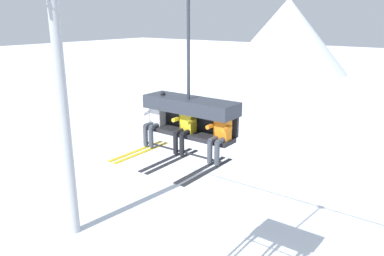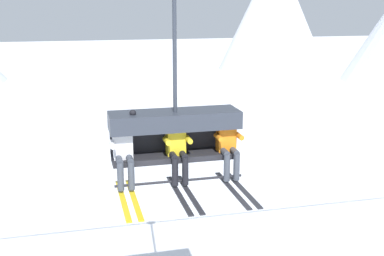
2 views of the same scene
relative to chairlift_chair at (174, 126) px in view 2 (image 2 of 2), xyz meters
name	(u,v)px [view 2 (image 2 of 2)]	position (x,y,z in m)	size (l,w,h in m)	color
mountain_peak_central	(274,10)	(22.17, 47.18, 1.37)	(13.04, 13.04, 14.10)	white
chairlift_chair	(174,126)	(0.00, 0.00, 0.00)	(2.25, 0.74, 3.93)	#232328
skier_white	(124,150)	(-0.91, -0.21, -0.31)	(0.48, 1.70, 1.34)	silver
skier_yellow	(177,147)	(0.00, -0.22, -0.33)	(0.46, 1.70, 1.23)	yellow
skier_orange	(228,144)	(0.91, -0.22, -0.33)	(0.46, 1.70, 1.23)	orange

